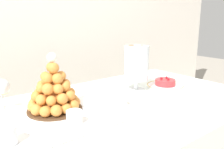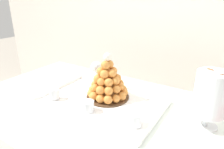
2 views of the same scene
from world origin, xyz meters
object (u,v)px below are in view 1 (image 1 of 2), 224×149
dessert_cup_centre (120,102)px  wine_glass (1,89)px  dessert_cup_mid_left (74,118)px  dessert_cup_left (9,136)px  croquembouche (54,90)px  serving_tray (62,115)px  macaron_goblet (136,63)px  fruit_tart_plate (165,84)px

dessert_cup_centre → wine_glass: bearing=145.4°
dessert_cup_mid_left → dessert_cup_left: bearing=179.2°
croquembouche → wine_glass: croquembouche is taller
serving_tray → dessert_cup_mid_left: (-0.00, -0.10, 0.03)m
dessert_cup_centre → macaron_goblet: macaron_goblet is taller
croquembouche → macaron_goblet: 0.47m
croquembouche → dessert_cup_left: (-0.22, -0.16, -0.06)m
croquembouche → fruit_tart_plate: size_ratio=1.14×
croquembouche → fruit_tart_plate: (0.65, -0.03, -0.08)m
serving_tray → dessert_cup_mid_left: dessert_cup_mid_left is taller
serving_tray → macaron_goblet: bearing=8.9°
dessert_cup_left → wine_glass: 0.30m
dessert_cup_mid_left → dessert_cup_centre: 0.23m
dessert_cup_centre → fruit_tart_plate: dessert_cup_centre is taller
dessert_cup_centre → fruit_tart_plate: bearing=14.5°
dessert_cup_left → fruit_tart_plate: 0.88m
dessert_cup_left → fruit_tart_plate: bearing=8.2°
croquembouche → fruit_tart_plate: croquembouche is taller
croquembouche → macaron_goblet: macaron_goblet is taller
wine_glass → dessert_cup_mid_left: bearing=-60.3°
dessert_cup_left → wine_glass: wine_glass is taller
croquembouche → dessert_cup_mid_left: bearing=-90.1°
fruit_tart_plate → serving_tray: bearing=-177.6°
croquembouche → dessert_cup_mid_left: size_ratio=4.14×
dessert_cup_mid_left → fruit_tart_plate: 0.67m
serving_tray → dessert_cup_left: bearing=-156.0°
macaron_goblet → fruit_tart_plate: bearing=-14.0°
dessert_cup_left → macaron_goblet: (0.69, 0.17, 0.11)m
macaron_goblet → dessert_cup_left: bearing=-166.0°
macaron_goblet → fruit_tart_plate: (0.18, -0.05, -0.13)m
serving_tray → dessert_cup_centre: size_ratio=9.89×
serving_tray → macaron_goblet: size_ratio=2.40×
serving_tray → dessert_cup_mid_left: bearing=-90.6°
dessert_cup_left → dessert_cup_centre: (0.45, 0.01, -0.00)m
dessert_cup_centre → macaron_goblet: (0.24, 0.16, 0.11)m
macaron_goblet → fruit_tart_plate: 0.23m
dessert_cup_left → dessert_cup_centre: size_ratio=0.90×
dessert_cup_left → dessert_cup_mid_left: size_ratio=0.95×
wine_glass → macaron_goblet: bearing=-10.0°
serving_tray → wine_glass: (-0.17, 0.19, 0.09)m
dessert_cup_centre → dessert_cup_mid_left: bearing=-175.4°
wine_glass → croquembouche: bearing=-37.4°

